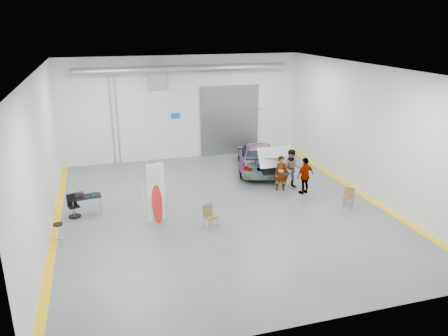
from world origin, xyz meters
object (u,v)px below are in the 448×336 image
object	(u,v)px
person_b	(292,169)
folding_chair_far	(348,202)
person_a	(281,173)
work_table	(84,196)
person_c	(305,176)
sedan_car	(257,156)
office_chair	(74,207)
surfboard_display	(155,198)
folding_chair_near	(210,221)
shop_stool	(59,233)

from	to	relation	value
person_b	folding_chair_far	world-z (taller)	person_b
person_a	folding_chair_far	xyz separation A→B (m)	(2.02, -2.75, -0.59)
person_a	work_table	distance (m)	9.07
person_c	sedan_car	bearing A→B (deg)	-95.81
person_a	office_chair	distance (m)	9.54
person_b	surfboard_display	distance (m)	7.29
person_a	surfboard_display	size ratio (longest dim) A/B	0.64
work_table	surfboard_display	bearing A→B (deg)	-33.21
person_c	folding_chair_near	world-z (taller)	person_c
surfboard_display	folding_chair_far	world-z (taller)	surfboard_display
surfboard_display	shop_stool	bearing A→B (deg)	170.53
person_b	work_table	bearing A→B (deg)	-159.94
folding_chair_far	shop_stool	xyz separation A→B (m)	(-12.00, 0.22, 0.10)
sedan_car	work_table	size ratio (longest dim) A/B	3.99
person_b	work_table	xyz separation A→B (m)	(-9.72, -0.35, -0.19)
sedan_car	work_table	world-z (taller)	sedan_car
person_b	surfboard_display	size ratio (longest dim) A/B	0.72
person_a	person_b	distance (m)	0.69
sedan_car	work_table	bearing A→B (deg)	37.54
person_b	folding_chair_near	size ratio (longest dim) A/B	2.03
office_chair	folding_chair_near	bearing A→B (deg)	-45.75
person_a	folding_chair_near	world-z (taller)	person_a
person_b	person_c	distance (m)	0.95
person_b	work_table	size ratio (longest dim) A/B	1.48
sedan_car	folding_chair_near	xyz separation A→B (m)	(-4.32, -6.27, -0.46)
surfboard_display	folding_chair_near	bearing A→B (deg)	-46.67
person_b	shop_stool	world-z (taller)	person_b
sedan_car	person_c	distance (m)	4.06
work_table	folding_chair_near	bearing A→B (deg)	-31.15
person_c	folding_chair_near	xyz separation A→B (m)	(-5.23, -2.32, -0.59)
folding_chair_near	office_chair	distance (m)	5.87
folding_chair_near	folding_chair_far	distance (m)	6.34
surfboard_display	sedan_car	bearing A→B (deg)	20.87
person_a	folding_chair_near	size ratio (longest dim) A/B	1.81
shop_stool	work_table	world-z (taller)	work_table
folding_chair_near	shop_stool	size ratio (longest dim) A/B	1.28
person_a	person_c	distance (m)	1.16
person_c	folding_chair_near	distance (m)	5.75
surfboard_display	shop_stool	size ratio (longest dim) A/B	3.63
person_a	person_b	bearing A→B (deg)	31.31
person_a	surfboard_display	bearing A→B (deg)	-148.47
person_b	folding_chair_far	bearing A→B (deg)	-47.10
shop_stool	person_a	bearing A→B (deg)	14.23
folding_chair_far	person_a	bearing A→B (deg)	166.18
surfboard_display	work_table	world-z (taller)	surfboard_display
work_table	shop_stool	bearing A→B (deg)	-110.95
surfboard_display	office_chair	xyz separation A→B (m)	(-3.20, 1.62, -0.66)
surfboard_display	folding_chair_far	size ratio (longest dim) A/B	3.08
shop_stool	person_c	bearing A→B (deg)	9.50
sedan_car	work_table	xyz separation A→B (m)	(-9.08, -3.39, 0.02)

